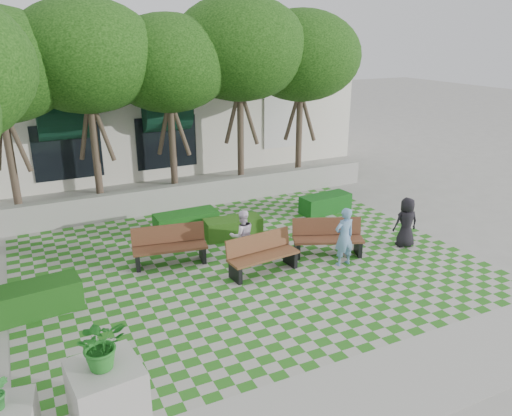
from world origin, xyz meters
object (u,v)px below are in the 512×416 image
person_blue (344,237)px  person_dark (406,222)px  bench_west (170,246)px  bench_east (328,238)px  hedge_midleft (186,223)px  person_white (242,235)px  hedge_midright (233,228)px  hedge_east (325,204)px  hedge_west (34,299)px  planter_front (106,382)px  bench_mid (262,255)px

person_blue → person_dark: size_ratio=1.10×
bench_west → person_dark: (6.62, -1.94, 0.25)m
bench_east → person_blue: 0.82m
hedge_midleft → person_white: person_white is taller
bench_east → bench_west: (-4.22, 1.42, 0.00)m
hedge_midright → person_blue: size_ratio=1.06×
hedge_east → hedge_midleft: bearing=176.6°
hedge_east → person_blue: person_blue is taller
bench_east → hedge_west: (-7.74, 0.24, -0.15)m
planter_front → bench_mid: bearing=38.7°
bench_mid → hedge_midright: (0.26, 2.53, -0.18)m
hedge_midright → person_white: person_white is taller
hedge_east → hedge_midleft: size_ratio=0.92×
hedge_midright → person_blue: 3.70m
bench_east → person_blue: bearing=-66.9°
bench_east → bench_west: bearing=-176.0°
hedge_west → person_dark: 10.18m
hedge_east → person_white: 4.85m
person_white → hedge_midright: bearing=-98.1°
bench_east → hedge_west: 7.75m
bench_west → hedge_midleft: 2.19m
bench_west → hedge_midright: 2.50m
bench_mid → bench_west: bench_west is taller
bench_west → hedge_east: size_ratio=1.14×
hedge_east → person_dark: bearing=-82.4°
bench_east → person_blue: person_blue is taller
bench_mid → hedge_west: (-5.56, 0.41, -0.14)m
person_dark → person_white: (-4.74, 1.26, -0.02)m
bench_mid → person_white: (-0.16, 0.91, 0.24)m
bench_east → hedge_west: size_ratio=1.03×
bench_east → person_white: person_white is taller
hedge_midleft → planter_front: (-3.75, -7.23, 0.44)m
hedge_west → bench_east: bearing=-1.8°
bench_mid → person_blue: size_ratio=1.21×
hedge_midleft → hedge_midright: bearing=-38.2°
bench_east → bench_west: size_ratio=1.00×
bench_east → person_dark: 2.47m
bench_west → hedge_west: bench_west is taller
bench_east → hedge_east: size_ratio=1.14×
bench_mid → planter_front: (-4.69, -3.76, 0.29)m
hedge_east → planter_front: 11.20m
bench_west → hedge_midleft: size_ratio=1.05×
planter_front → bench_east: bearing=29.8°
hedge_midright → person_dark: bearing=-33.7°
planter_front → person_white: 6.50m
hedge_west → bench_mid: bearing=-4.2°
person_dark → person_white: size_ratio=1.02×
bench_east → hedge_midright: size_ratio=1.18×
hedge_midleft → planter_front: bearing=-117.4°
hedge_midleft → person_dark: size_ratio=1.31×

